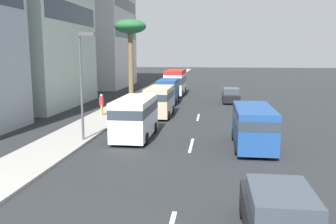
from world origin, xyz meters
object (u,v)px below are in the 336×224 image
(van_fourth, at_px, (168,90))
(van_fifth, at_px, (135,115))
(pedestrian_near_lamp, at_px, (102,104))
(palm_tree, at_px, (130,31))
(van_second, at_px, (160,100))
(minibus_seventh, at_px, (176,81))
(street_lamp, at_px, (83,74))
(car_third, at_px, (231,96))
(car_sixth, at_px, (279,217))
(van_lead, at_px, (253,124))

(van_fourth, xyz_separation_m, van_fifth, (-15.71, 0.07, -0.01))
(pedestrian_near_lamp, relative_size, palm_tree, 0.21)
(van_second, bearing_deg, minibus_seventh, -178.65)
(van_fifth, xyz_separation_m, street_lamp, (-1.40, 2.78, 2.67))
(street_lamp, bearing_deg, van_fourth, -9.46)
(car_third, bearing_deg, car_sixth, 179.96)
(car_third, bearing_deg, palm_tree, 103.06)
(van_second, height_order, van_fourth, van_fourth)
(van_second, xyz_separation_m, car_third, (9.67, -6.37, -0.68))
(car_sixth, bearing_deg, van_lead, -2.12)
(van_second, xyz_separation_m, van_fifth, (-7.82, 0.36, 0.02))
(palm_tree, bearing_deg, van_fifth, -165.92)
(van_lead, height_order, van_fourth, van_fourth)
(van_fourth, height_order, palm_tree, palm_tree)
(car_third, distance_m, minibus_seventh, 9.23)
(pedestrian_near_lamp, bearing_deg, car_third, -122.64)
(car_sixth, height_order, pedestrian_near_lamp, pedestrian_near_lamp)
(car_third, relative_size, van_fifth, 0.89)
(minibus_seventh, distance_m, street_lamp, 25.38)
(van_lead, distance_m, van_fifth, 7.23)
(car_sixth, bearing_deg, van_second, 17.89)
(van_lead, bearing_deg, street_lamp, 89.94)
(car_sixth, bearing_deg, palm_tree, 21.30)
(van_fourth, bearing_deg, van_fifth, -0.26)
(palm_tree, bearing_deg, car_sixth, -158.70)
(van_lead, height_order, car_sixth, van_lead)
(pedestrian_near_lamp, bearing_deg, van_second, -154.94)
(van_second, relative_size, street_lamp, 0.79)
(car_sixth, relative_size, palm_tree, 0.52)
(van_lead, xyz_separation_m, van_fourth, (17.12, 7.02, 0.12))
(van_second, distance_m, pedestrian_near_lamp, 4.85)
(van_fifth, xyz_separation_m, pedestrian_near_lamp, (6.86, 4.38, -0.30))
(car_third, bearing_deg, pedestrian_near_lamp, 133.71)
(car_third, xyz_separation_m, pedestrian_near_lamp, (-10.62, 11.11, 0.40))
(car_sixth, distance_m, pedestrian_near_lamp, 21.74)
(car_sixth, xyz_separation_m, pedestrian_near_lamp, (18.70, 11.09, 0.36))
(van_lead, height_order, palm_tree, palm_tree)
(van_second, distance_m, minibus_seventh, 15.90)
(van_fifth, bearing_deg, minibus_seventh, -179.98)
(van_fifth, height_order, minibus_seventh, minibus_seventh)
(minibus_seventh, bearing_deg, van_fifth, 0.02)
(van_lead, distance_m, street_lamp, 10.26)
(van_second, bearing_deg, car_sixth, 17.89)
(van_fourth, height_order, street_lamp, street_lamp)
(car_third, distance_m, car_sixth, 29.32)
(minibus_seventh, xyz_separation_m, street_lamp, (-25.12, 2.77, 2.37))
(van_lead, xyz_separation_m, van_second, (9.24, 6.73, 0.09))
(van_lead, distance_m, van_fourth, 18.51)
(van_fourth, relative_size, car_sixth, 1.06)
(palm_tree, bearing_deg, minibus_seventh, -23.48)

